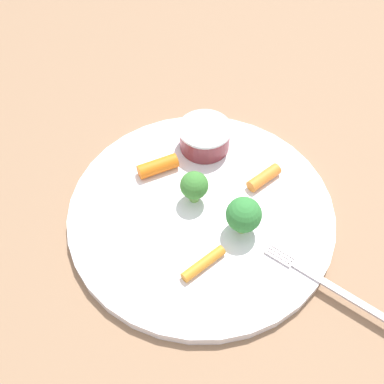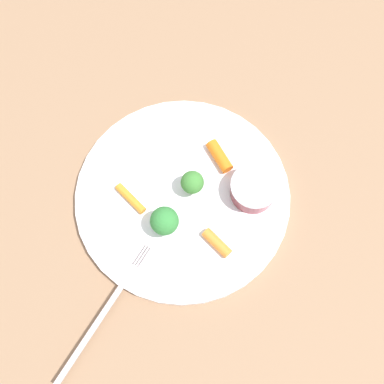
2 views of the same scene
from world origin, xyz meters
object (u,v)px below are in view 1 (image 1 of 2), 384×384
at_px(broccoli_floret_0, 194,186).
at_px(carrot_stick_2, 158,166).
at_px(plate, 201,213).
at_px(fork, 353,299).
at_px(sauce_cup, 205,137).
at_px(carrot_stick_1, 262,176).
at_px(carrot_stick_0, 203,263).
at_px(broccoli_floret_1, 244,215).

xyz_separation_m(broccoli_floret_0, carrot_stick_2, (0.05, 0.02, -0.01)).
height_order(plate, carrot_stick_2, carrot_stick_2).
distance_m(broccoli_floret_0, fork, 0.18).
xyz_separation_m(sauce_cup, carrot_stick_1, (-0.07, -0.03, -0.01)).
relative_size(plate, carrot_stick_0, 5.74).
relative_size(plate, broccoli_floret_1, 6.35).
distance_m(plate, carrot_stick_2, 0.07).
height_order(broccoli_floret_0, broccoli_floret_1, broccoli_floret_1).
height_order(broccoli_floret_0, fork, broccoli_floret_0).
xyz_separation_m(broccoli_floret_0, carrot_stick_0, (-0.07, 0.03, -0.02)).
bearing_deg(fork, carrot_stick_2, 21.50).
distance_m(carrot_stick_0, fork, 0.14).
bearing_deg(carrot_stick_1, carrot_stick_0, 119.72).
distance_m(plate, carrot_stick_1, 0.08).
bearing_deg(plate, carrot_stick_0, 152.44).
distance_m(carrot_stick_0, carrot_stick_2, 0.13).
distance_m(plate, fork, 0.17).
bearing_deg(fork, carrot_stick_1, -2.20).
xyz_separation_m(sauce_cup, fork, (-0.23, -0.02, -0.01)).
xyz_separation_m(sauce_cup, broccoli_floret_1, (-0.12, 0.02, 0.01)).
distance_m(sauce_cup, carrot_stick_2, 0.06).
distance_m(plate, broccoli_floret_1, 0.06).
height_order(plate, broccoli_floret_0, broccoli_floret_0).
bearing_deg(plate, broccoli_floret_1, -149.76).
xyz_separation_m(broccoli_floret_1, carrot_stick_1, (0.04, -0.05, -0.02)).
xyz_separation_m(broccoli_floret_0, broccoli_floret_1, (-0.06, -0.02, 0.00)).
height_order(plate, broccoli_floret_1, broccoli_floret_1).
bearing_deg(broccoli_floret_0, fork, -156.85).
height_order(sauce_cup, carrot_stick_0, sauce_cup).
relative_size(plate, carrot_stick_1, 6.84).
bearing_deg(broccoli_floret_0, carrot_stick_2, 16.00).
relative_size(plate, fork, 1.58).
relative_size(plate, carrot_stick_2, 6.25).
bearing_deg(broccoli_floret_1, carrot_stick_0, 108.10).
xyz_separation_m(carrot_stick_1, carrot_stick_2, (0.06, 0.09, 0.00)).
xyz_separation_m(plate, carrot_stick_2, (0.07, 0.02, 0.01)).
distance_m(broccoli_floret_1, carrot_stick_2, 0.12).
bearing_deg(fork, plate, 24.89).
xyz_separation_m(sauce_cup, carrot_stick_0, (-0.13, 0.08, -0.01)).
bearing_deg(sauce_cup, broccoli_floret_1, 168.69).
bearing_deg(carrot_stick_0, carrot_stick_2, -6.56).
bearing_deg(carrot_stick_0, sauce_cup, -30.02).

